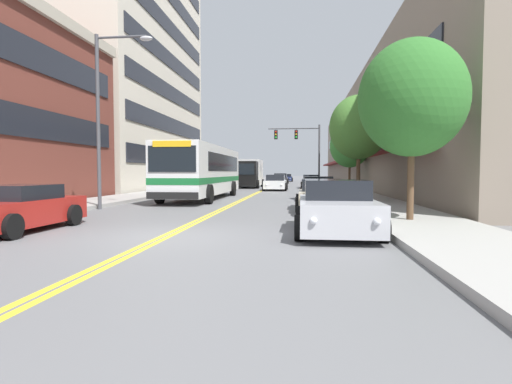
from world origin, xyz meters
The scene contains 23 objects.
ground_plane centered at (0.00, 37.00, 0.00)m, with size 240.00×240.00×0.00m, color slate.
sidewalk_left centered at (-7.00, 37.00, 0.08)m, with size 3.00×106.00×0.17m.
sidewalk_right centered at (7.00, 37.00, 0.08)m, with size 3.00×106.00×0.17m.
centre_line centered at (0.00, 37.00, 0.00)m, with size 0.34×106.00×0.01m.
office_tower_left centered at (-14.73, 27.15, 13.49)m, with size 12.08×22.16×26.97m.
storefront_row_right centered at (12.73, 37.00, 5.32)m, with size 9.10×68.00×10.65m.
city_bus centered at (-2.52, 14.07, 1.76)m, with size 2.87×11.77×3.11m.
car_red_parked_left_near centered at (-4.34, 0.35, 0.60)m, with size 1.97×4.34×1.27m.
car_black_parked_left_mid centered at (-4.26, 27.46, 0.59)m, with size 2.18×4.20×1.23m.
car_silver_parked_right_foreground centered at (4.31, 0.93, 0.65)m, with size 2.15×4.23×1.41m.
car_champagne_parked_right_mid centered at (4.27, 7.45, 0.61)m, with size 2.21×4.14×1.32m.
car_slate_blue_parked_right_far centered at (4.43, 30.66, 0.62)m, with size 2.11×4.72×1.35m.
car_dark_grey_parked_right_end centered at (4.39, 13.86, 0.64)m, with size 2.14×4.34×1.36m.
car_navy_moving_lead centered at (0.94, 59.09, 0.61)m, with size 2.17×4.59×1.30m.
car_white_moving_second centered at (1.16, 25.55, 0.65)m, with size 2.08×4.42×1.39m.
car_charcoal_moving_third centered at (0.59, 45.61, 0.67)m, with size 2.19×4.61×1.44m.
box_truck centered at (-2.07, 31.69, 1.54)m, with size 2.74×6.94×2.93m.
traffic_signal_mast centered at (3.45, 30.75, 4.49)m, with size 5.19×0.38×6.34m.
street_lamp_left_near centered at (-4.92, 6.68, 4.50)m, with size 2.55×0.28×7.47m.
street_tree_right_near centered at (6.70, 2.85, 3.83)m, with size 3.19×3.19×5.42m.
street_tree_right_mid centered at (6.43, 12.10, 4.00)m, with size 3.11×3.11×5.55m.
street_tree_right_far centered at (7.42, 24.24, 3.80)m, with size 3.28×3.28×5.44m.
fire_hydrant centered at (5.95, 8.88, 0.54)m, with size 0.29×0.21×0.75m.
Camera 1 is at (3.37, -9.72, 1.62)m, focal length 28.00 mm.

